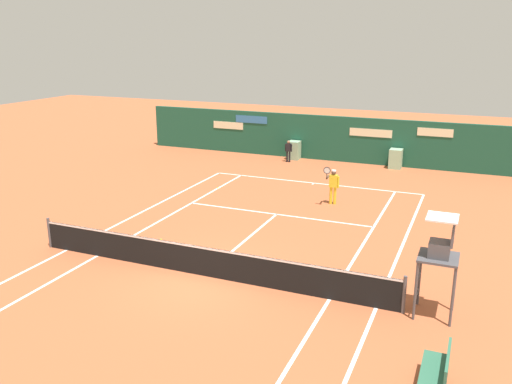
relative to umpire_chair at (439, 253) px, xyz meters
name	(u,v)px	position (x,y,z in m)	size (l,w,h in m)	color
ground_plane	(212,268)	(-6.76, 0.36, -1.77)	(80.00, 80.00, 0.01)	#B25633
tennis_net	(203,260)	(-6.76, -0.22, -1.26)	(12.10, 0.10, 1.07)	#4C4C51
sponsor_back_wall	(341,140)	(-6.75, 16.75, -0.50)	(25.00, 1.02, 2.63)	#194C38
umpire_chair	(439,253)	(0.00, 0.00, 0.00)	(1.00, 1.00, 2.74)	#47474C
player_bench	(438,368)	(0.35, -3.22, -1.26)	(0.54, 1.36, 0.88)	#38383D
player_on_baseline	(333,184)	(-5.00, 8.44, -0.84)	(0.56, 0.68, 1.78)	yellow
ball_kid_centre_post	(288,150)	(-9.50, 15.39, -1.04)	(0.43, 0.18, 1.27)	black
tennis_ball_mid_court	(161,239)	(-9.56, 1.81, -1.74)	(0.07, 0.07, 0.07)	#CCE033
tennis_ball_near_service_line	(218,188)	(-10.75, 8.73, -1.74)	(0.07, 0.07, 0.07)	#CCE033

